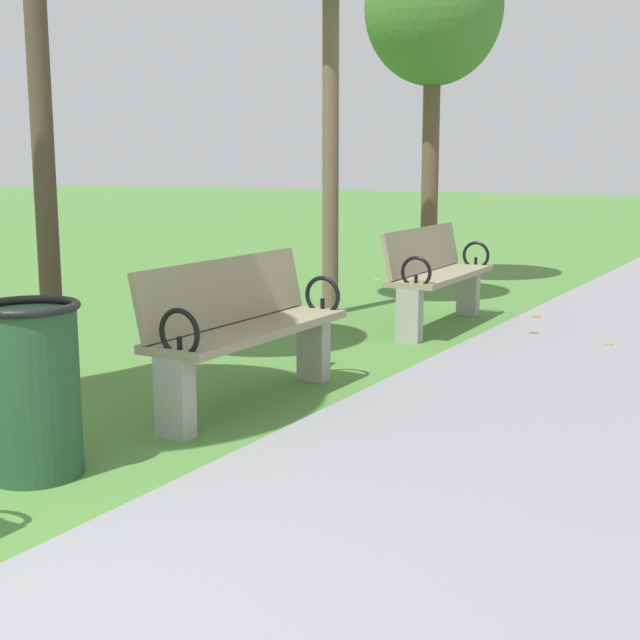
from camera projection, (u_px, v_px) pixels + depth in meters
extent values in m
cube|color=gray|center=(252.00, 330.00, 5.33)|extent=(0.45, 1.60, 0.05)
cube|color=gray|center=(226.00, 291.00, 5.39)|extent=(0.13, 1.60, 0.40)
cube|color=#99968E|center=(175.00, 397.00, 4.75)|extent=(0.20, 0.12, 0.45)
cube|color=#99968E|center=(313.00, 348.00, 6.01)|extent=(0.20, 0.12, 0.45)
torus|color=black|center=(179.00, 333.00, 4.64)|extent=(0.27, 0.03, 0.27)
cylinder|color=black|center=(180.00, 348.00, 4.65)|extent=(0.03, 0.03, 0.12)
torus|color=black|center=(323.00, 296.00, 5.93)|extent=(0.27, 0.03, 0.27)
cylinder|color=black|center=(323.00, 307.00, 5.95)|extent=(0.03, 0.03, 0.12)
cube|color=gray|center=(442.00, 275.00, 7.88)|extent=(0.49, 1.61, 0.05)
cube|color=gray|center=(423.00, 249.00, 7.93)|extent=(0.17, 1.60, 0.40)
cube|color=#99968E|center=(409.00, 315.00, 7.29)|extent=(0.20, 0.13, 0.45)
cube|color=#99968E|center=(468.00, 292.00, 8.57)|extent=(0.20, 0.13, 0.45)
torus|color=black|center=(416.00, 272.00, 7.18)|extent=(0.27, 0.04, 0.27)
cylinder|color=black|center=(416.00, 282.00, 7.19)|extent=(0.03, 0.03, 0.12)
torus|color=black|center=(476.00, 255.00, 8.49)|extent=(0.27, 0.04, 0.27)
cylinder|color=black|center=(476.00, 263.00, 8.51)|extent=(0.03, 0.03, 0.12)
cylinder|color=#4C3D2D|center=(41.00, 116.00, 5.54)|extent=(0.14, 0.14, 3.53)
cylinder|color=brown|center=(331.00, 146.00, 8.40)|extent=(0.16, 0.16, 3.27)
cylinder|color=brown|center=(430.00, 174.00, 10.44)|extent=(0.20, 0.20, 2.67)
ellipsoid|color=#477A33|center=(434.00, 7.00, 10.10)|extent=(1.60, 1.60, 1.76)
cylinder|color=#234C2D|center=(33.00, 394.00, 4.15)|extent=(0.44, 0.44, 0.80)
torus|color=black|center=(28.00, 306.00, 4.07)|extent=(0.48, 0.48, 0.04)
cylinder|color=#BC842D|center=(609.00, 344.00, 7.12)|extent=(0.09, 0.09, 0.00)
cylinder|color=#BC842D|center=(377.00, 279.00, 11.20)|extent=(0.11, 0.11, 0.00)
cylinder|color=brown|center=(534.00, 333.00, 7.60)|extent=(0.10, 0.10, 0.00)
cylinder|color=#93511E|center=(339.00, 294.00, 9.97)|extent=(0.10, 0.10, 0.00)
cylinder|color=#AD6B23|center=(466.00, 288.00, 10.46)|extent=(0.15, 0.15, 0.00)
cylinder|color=#AD6B23|center=(536.00, 316.00, 8.41)|extent=(0.13, 0.13, 0.00)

